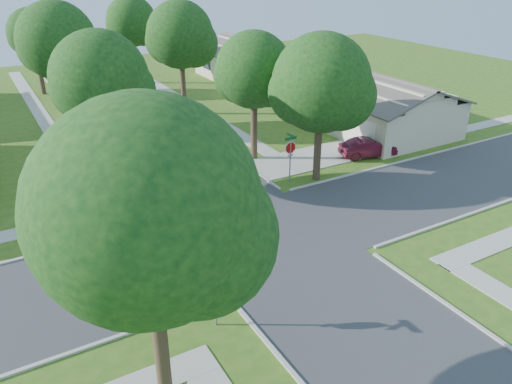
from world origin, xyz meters
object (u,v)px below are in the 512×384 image
object	(u,v)px
tree_w_near	(101,84)
stop_sign_ne	(290,150)
tree_ne_corner	(322,88)
house_ne_near	(366,106)
stop_sign_sw	(214,279)
car_driveway	(368,148)
tree_w_mid	(58,44)
tree_sw_corner	(150,219)
tree_w_far	(34,35)
car_curb_east	(129,100)
house_ne_far	(253,66)
car_curb_west	(62,67)
tree_e_far	(132,24)
tree_e_near	(255,74)
tree_e_mid	(181,38)

from	to	relation	value
tree_w_near	stop_sign_ne	bearing A→B (deg)	-24.74
tree_ne_corner	house_ne_near	world-z (taller)	tree_ne_corner
stop_sign_sw	car_driveway	distance (m)	19.19
tree_w_mid	tree_sw_corner	size ratio (longest dim) A/B	1.00
tree_w_far	car_driveway	distance (m)	33.12
tree_ne_corner	car_curb_east	xyz separation A→B (m)	(-5.16, 21.14, -4.94)
tree_w_mid	tree_sw_corner	xyz separation A→B (m)	(-2.80, -28.00, -0.23)
tree_w_near	house_ne_near	world-z (taller)	tree_w_near
house_ne_far	car_curb_west	distance (m)	22.62
tree_e_far	tree_w_mid	world-z (taller)	tree_w_mid
tree_w_near	house_ne_far	distance (m)	29.10
stop_sign_ne	tree_e_near	xyz separation A→B (m)	(0.05, 4.31, 3.61)
tree_e_near	tree_e_mid	xyz separation A→B (m)	(0.01, 12.00, 0.61)
tree_e_far	stop_sign_sw	bearing A→B (deg)	-103.73
tree_w_near	tree_ne_corner	bearing A→B (deg)	-23.56
tree_e_mid	tree_w_near	world-z (taller)	tree_e_mid
stop_sign_sw	house_ne_near	world-z (taller)	house_ne_near
stop_sign_sw	tree_ne_corner	size ratio (longest dim) A/B	0.34
stop_sign_sw	car_curb_west	size ratio (longest dim) A/B	0.74
tree_ne_corner	house_ne_far	size ratio (longest dim) A/B	0.64
house_ne_near	tree_e_near	bearing A→B (deg)	-169.96
tree_sw_corner	house_ne_far	distance (m)	43.20
tree_e_near	car_curb_west	xyz separation A→B (m)	(-5.95, 34.66, -5.06)
stop_sign_sw	car_curb_west	bearing A→B (deg)	85.86
tree_e_far	tree_w_near	bearing A→B (deg)	-110.60
tree_w_near	tree_e_near	bearing A→B (deg)	-0.00
tree_e_far	car_curb_east	xyz separation A→B (m)	(-3.55, -8.66, -5.33)
tree_e_mid	car_curb_east	distance (m)	7.93
house_ne_near	tree_w_near	bearing A→B (deg)	-174.49
tree_w_mid	car_curb_west	xyz separation A→B (m)	(3.44, 22.66, -5.90)
tree_w_far	tree_e_near	bearing A→B (deg)	-69.39
tree_e_near	house_ne_near	size ratio (longest dim) A/B	0.61
tree_e_near	tree_w_near	xyz separation A→B (m)	(-9.40, 0.00, 0.47)
tree_e_near	tree_w_far	world-z (taller)	tree_e_near
tree_e_near	tree_w_far	bearing A→B (deg)	110.61
car_driveway	tree_sw_corner	bearing A→B (deg)	138.43
stop_sign_sw	tree_e_near	xyz separation A→B (m)	(9.45, 13.71, 3.61)
tree_e_far	car_curb_west	world-z (taller)	tree_e_far
tree_e_near	car_curb_west	size ratio (longest dim) A/B	2.05
tree_e_mid	car_curb_east	world-z (taller)	tree_e_mid
tree_e_mid	tree_ne_corner	size ratio (longest dim) A/B	1.06
tree_sw_corner	tree_ne_corner	distance (m)	17.78
tree_e_near	tree_e_mid	distance (m)	12.02
tree_e_far	tree_sw_corner	size ratio (longest dim) A/B	0.91
tree_w_far	tree_sw_corner	xyz separation A→B (m)	(-2.78, -41.00, 0.76)
stop_sign_sw	car_curb_east	size ratio (longest dim) A/B	0.78
tree_e_near	tree_ne_corner	xyz separation A→B (m)	(1.61, -4.80, -0.05)
stop_sign_ne	house_ne_near	distance (m)	12.94
car_curb_west	tree_sw_corner	bearing A→B (deg)	78.44
stop_sign_ne	tree_w_far	size ratio (longest dim) A/B	0.37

